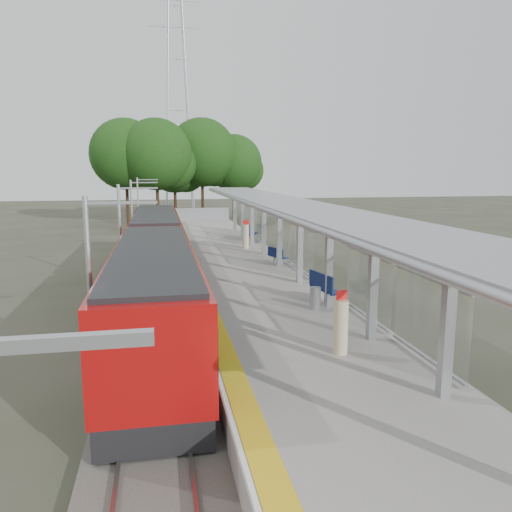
# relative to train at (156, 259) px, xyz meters

# --- Properties ---
(ground) EXTENTS (200.00, 200.00, 0.00)m
(ground) POSITION_rel_train_xyz_m (4.50, -15.62, -2.05)
(ground) COLOR #474438
(ground) RESTS_ON ground
(trackbed) EXTENTS (3.00, 70.00, 0.24)m
(trackbed) POSITION_rel_train_xyz_m (-0.00, 4.38, -1.93)
(trackbed) COLOR #59544C
(trackbed) RESTS_ON ground
(platform) EXTENTS (6.00, 50.00, 1.00)m
(platform) POSITION_rel_train_xyz_m (4.50, 4.38, -1.55)
(platform) COLOR gray
(platform) RESTS_ON ground
(tactile_strip) EXTENTS (0.60, 50.00, 0.02)m
(tactile_strip) POSITION_rel_train_xyz_m (1.95, 4.38, -1.04)
(tactile_strip) COLOR yellow
(tactile_strip) RESTS_ON platform
(end_fence) EXTENTS (6.00, 0.10, 1.20)m
(end_fence) POSITION_rel_train_xyz_m (4.50, 29.33, -0.45)
(end_fence) COLOR #9EA0A5
(end_fence) RESTS_ON platform
(train) EXTENTS (2.74, 27.60, 3.62)m
(train) POSITION_rel_train_xyz_m (0.00, 0.00, 0.00)
(train) COLOR black
(train) RESTS_ON ground
(canopy) EXTENTS (3.27, 38.00, 3.66)m
(canopy) POSITION_rel_train_xyz_m (6.11, 0.57, 2.15)
(canopy) COLOR #9EA0A5
(canopy) RESTS_ON platform
(pylon) EXTENTS (8.00, 4.00, 38.00)m
(pylon) POSITION_rel_train_xyz_m (3.50, 57.38, 16.95)
(pylon) COLOR #9EA0A5
(pylon) RESTS_ON ground
(tree_cluster) EXTENTS (20.60, 13.68, 12.42)m
(tree_cluster) POSITION_rel_train_xyz_m (2.54, 37.49, 5.63)
(tree_cluster) COLOR #382316
(tree_cluster) RESTS_ON ground
(catenary_masts) EXTENTS (2.08, 48.16, 5.40)m
(catenary_masts) POSITION_rel_train_xyz_m (-1.72, 3.38, 0.86)
(catenary_masts) COLOR #9EA0A5
(catenary_masts) RESTS_ON ground
(bench_near) EXTENTS (0.87, 1.79, 1.18)m
(bench_near) POSITION_rel_train_xyz_m (6.45, -5.22, -0.43)
(bench_near) COLOR #101E52
(bench_near) RESTS_ON platform
(bench_mid) EXTENTS (0.93, 1.37, 0.90)m
(bench_mid) POSITION_rel_train_xyz_m (6.55, 3.07, -0.58)
(bench_mid) COLOR #101E52
(bench_mid) RESTS_ON platform
(bench_far) EXTENTS (1.17, 1.74, 1.15)m
(bench_far) POSITION_rel_train_xyz_m (6.79, 12.34, -0.45)
(bench_far) COLOR #101E52
(bench_far) RESTS_ON platform
(info_pillar_near) EXTENTS (0.41, 0.41, 1.84)m
(info_pillar_near) POSITION_rel_train_xyz_m (5.13, -10.60, -0.26)
(info_pillar_near) COLOR #C5B78F
(info_pillar_near) RESTS_ON platform
(info_pillar_far) EXTENTS (0.42, 0.42, 1.87)m
(info_pillar_far) POSITION_rel_train_xyz_m (5.81, 8.92, -0.24)
(info_pillar_far) COLOR #C5B78F
(info_pillar_far) RESTS_ON platform
(litter_bin) EXTENTS (0.51, 0.51, 0.84)m
(litter_bin) POSITION_rel_train_xyz_m (5.83, -6.09, -0.63)
(litter_bin) COLOR #9EA0A5
(litter_bin) RESTS_ON platform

